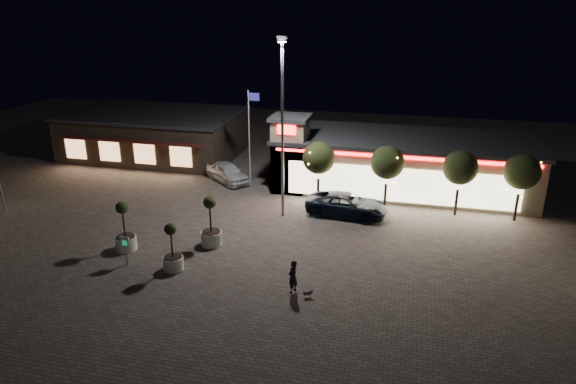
% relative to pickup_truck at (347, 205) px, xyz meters
% --- Properties ---
extents(ground, '(90.00, 90.00, 0.00)m').
position_rel_pickup_truck_xyz_m(ground, '(-6.43, -9.11, -0.80)').
color(ground, '#675D53').
rests_on(ground, ground).
extents(retail_building, '(20.40, 8.40, 6.10)m').
position_rel_pickup_truck_xyz_m(retail_building, '(3.08, 6.70, 1.41)').
color(retail_building, tan).
rests_on(retail_building, ground).
extents(restaurant_building, '(16.40, 11.00, 4.30)m').
position_rel_pickup_truck_xyz_m(restaurant_building, '(-20.43, 10.86, 1.36)').
color(restaurant_building, '#382D23').
rests_on(restaurant_building, ground).
extents(floodlight_pole, '(0.60, 0.40, 12.38)m').
position_rel_pickup_truck_xyz_m(floodlight_pole, '(-4.43, -1.11, 6.22)').
color(floodlight_pole, gray).
rests_on(floodlight_pole, ground).
extents(flagpole, '(0.95, 0.10, 8.00)m').
position_rel_pickup_truck_xyz_m(flagpole, '(-8.33, 3.89, 3.94)').
color(flagpole, white).
rests_on(flagpole, ground).
extents(string_tree_a, '(2.42, 2.42, 4.79)m').
position_rel_pickup_truck_xyz_m(string_tree_a, '(-2.43, 1.89, 2.76)').
color(string_tree_a, '#332319').
rests_on(string_tree_a, ground).
extents(string_tree_b, '(2.42, 2.42, 4.79)m').
position_rel_pickup_truck_xyz_m(string_tree_b, '(2.57, 1.89, 2.76)').
color(string_tree_b, '#332319').
rests_on(string_tree_b, ground).
extents(string_tree_c, '(2.42, 2.42, 4.79)m').
position_rel_pickup_truck_xyz_m(string_tree_c, '(7.57, 1.89, 2.76)').
color(string_tree_c, '#332319').
rests_on(string_tree_c, ground).
extents(string_tree_d, '(2.42, 2.42, 4.79)m').
position_rel_pickup_truck_xyz_m(string_tree_d, '(11.57, 1.89, 2.76)').
color(string_tree_d, '#332319').
rests_on(string_tree_d, ground).
extents(pickup_truck, '(5.99, 3.15, 1.61)m').
position_rel_pickup_truck_xyz_m(pickup_truck, '(0.00, 0.00, 0.00)').
color(pickup_truck, black).
rests_on(pickup_truck, ground).
extents(white_sedan, '(4.96, 4.56, 1.64)m').
position_rel_pickup_truck_xyz_m(white_sedan, '(-10.78, 4.89, 0.02)').
color(white_sedan, silver).
rests_on(white_sedan, ground).
extents(pedestrian, '(0.66, 0.78, 1.83)m').
position_rel_pickup_truck_xyz_m(pedestrian, '(-1.38, -10.97, 0.11)').
color(pedestrian, black).
rests_on(pedestrian, ground).
extents(dog, '(0.48, 0.31, 0.26)m').
position_rel_pickup_truck_xyz_m(dog, '(-0.47, -11.26, -0.54)').
color(dog, '#59514C').
rests_on(dog, ground).
extents(planter_left, '(1.30, 1.30, 3.19)m').
position_rel_pickup_truck_xyz_m(planter_left, '(-12.49, -8.62, 0.18)').
color(planter_left, silver).
rests_on(planter_left, ground).
extents(planter_mid, '(1.17, 1.17, 2.87)m').
position_rel_pickup_truck_xyz_m(planter_mid, '(-8.57, -10.22, 0.08)').
color(planter_mid, silver).
rests_on(planter_mid, ground).
extents(planter_right, '(1.32, 1.32, 3.25)m').
position_rel_pickup_truck_xyz_m(planter_right, '(-7.63, -6.73, 0.20)').
color(planter_right, silver).
rests_on(planter_right, ground).
extents(valet_sign, '(0.59, 0.10, 1.79)m').
position_rel_pickup_truck_xyz_m(valet_sign, '(-11.45, -10.35, 0.45)').
color(valet_sign, gray).
rests_on(valet_sign, ground).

